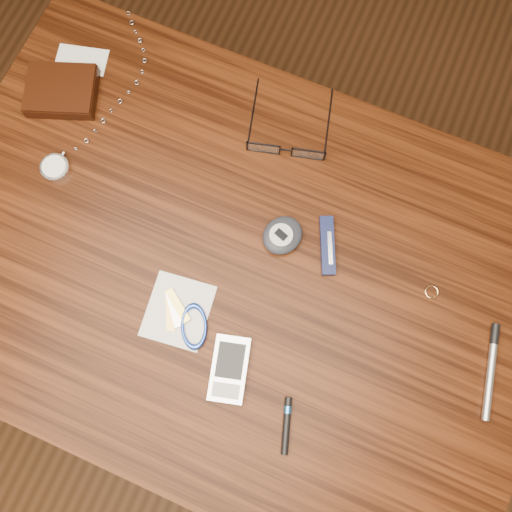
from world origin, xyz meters
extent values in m
plane|color=#472814|center=(0.00, 0.00, 0.00)|extent=(3.80, 3.80, 0.00)
cube|color=#361708|center=(0.00, 0.00, 0.73)|extent=(1.00, 0.70, 0.03)
cylinder|color=#4C2814|center=(-0.45, -0.30, 0.36)|extent=(0.05, 0.05, 0.71)
cylinder|color=#4C2814|center=(0.45, -0.30, 0.36)|extent=(0.05, 0.05, 0.71)
cylinder|color=#4C2814|center=(-0.45, 0.30, 0.36)|extent=(0.05, 0.05, 0.71)
cylinder|color=#4C2814|center=(0.45, 0.30, 0.36)|extent=(0.05, 0.05, 0.71)
cube|color=black|center=(-0.39, 0.16, 0.76)|extent=(0.14, 0.13, 0.02)
cube|color=black|center=(-0.39, 0.16, 0.77)|extent=(0.14, 0.13, 0.00)
cube|color=silver|center=(-0.39, 0.23, 0.75)|extent=(0.10, 0.07, 0.00)
cube|color=black|center=(-0.03, 0.20, 0.76)|extent=(0.05, 0.02, 0.03)
cube|color=white|center=(-0.03, 0.20, 0.76)|extent=(0.05, 0.01, 0.02)
cylinder|color=black|center=(-0.08, 0.25, 0.75)|extent=(0.04, 0.13, 0.00)
cube|color=black|center=(0.04, 0.21, 0.76)|extent=(0.05, 0.02, 0.03)
cube|color=white|center=(0.04, 0.21, 0.76)|extent=(0.05, 0.01, 0.02)
cylinder|color=black|center=(0.05, 0.29, 0.75)|extent=(0.04, 0.13, 0.00)
cube|color=black|center=(0.00, 0.21, 0.77)|extent=(0.02, 0.01, 0.00)
torus|color=tan|center=(0.30, 0.08, 0.75)|extent=(0.03, 0.03, 0.00)
cylinder|color=silver|center=(-0.33, 0.03, 0.76)|extent=(0.05, 0.05, 0.01)
cylinder|color=silver|center=(-0.33, 0.03, 0.76)|extent=(0.04, 0.04, 0.00)
cylinder|color=silver|center=(-0.33, 0.06, 0.76)|extent=(0.01, 0.01, 0.01)
torus|color=silver|center=(-0.32, 0.08, 0.75)|extent=(0.01, 0.01, 0.01)
torus|color=silver|center=(-0.31, 0.10, 0.75)|extent=(0.01, 0.01, 0.00)
torus|color=silver|center=(-0.31, 0.12, 0.75)|extent=(0.01, 0.01, 0.01)
torus|color=silver|center=(-0.30, 0.14, 0.75)|extent=(0.01, 0.01, 0.00)
torus|color=silver|center=(-0.30, 0.16, 0.75)|extent=(0.01, 0.01, 0.01)
torus|color=silver|center=(-0.29, 0.18, 0.75)|extent=(0.01, 0.01, 0.00)
torus|color=silver|center=(-0.29, 0.21, 0.75)|extent=(0.01, 0.00, 0.01)
torus|color=silver|center=(-0.28, 0.23, 0.75)|extent=(0.01, 0.01, 0.00)
torus|color=silver|center=(-0.28, 0.25, 0.75)|extent=(0.01, 0.00, 0.01)
torus|color=silver|center=(-0.29, 0.27, 0.75)|extent=(0.01, 0.01, 0.00)
torus|color=silver|center=(-0.30, 0.29, 0.75)|extent=(0.01, 0.01, 0.01)
torus|color=silver|center=(-0.31, 0.30, 0.75)|extent=(0.01, 0.01, 0.00)
torus|color=silver|center=(-0.33, 0.32, 0.75)|extent=(0.01, 0.01, 0.01)
torus|color=silver|center=(-0.34, 0.33, 0.75)|extent=(0.01, 0.01, 0.00)
torus|color=silver|center=(-0.36, 0.35, 0.75)|extent=(0.01, 0.01, 0.01)
cube|color=silver|center=(0.06, -0.15, 0.76)|extent=(0.08, 0.11, 0.01)
cube|color=black|center=(0.06, -0.14, 0.76)|extent=(0.05, 0.06, 0.00)
cube|color=gray|center=(0.07, -0.18, 0.76)|extent=(0.04, 0.03, 0.00)
ellipsoid|color=#21232C|center=(0.05, 0.07, 0.76)|extent=(0.08, 0.08, 0.02)
cylinder|color=#A1A4A9|center=(0.05, 0.07, 0.77)|extent=(0.04, 0.04, 0.00)
cube|color=black|center=(0.05, 0.07, 0.78)|extent=(0.02, 0.02, 0.00)
cube|color=silver|center=(-0.05, -0.10, 0.75)|extent=(0.11, 0.12, 0.00)
torus|color=#2041B2|center=(-0.02, -0.11, 0.76)|extent=(0.08, 0.08, 0.01)
cube|color=olive|center=(-0.06, -0.11, 0.75)|extent=(0.04, 0.06, 0.00)
cube|color=silver|center=(-0.06, -0.10, 0.75)|extent=(0.05, 0.05, 0.00)
cube|color=olive|center=(-0.05, -0.09, 0.76)|extent=(0.05, 0.04, 0.00)
cube|color=#111B3D|center=(0.12, 0.09, 0.76)|extent=(0.06, 0.10, 0.01)
cube|color=silver|center=(0.13, 0.08, 0.76)|extent=(0.03, 0.05, 0.00)
cylinder|color=#A8A8AD|center=(0.42, 0.00, 0.76)|extent=(0.04, 0.14, 0.01)
cylinder|color=black|center=(0.41, 0.06, 0.76)|extent=(0.02, 0.03, 0.01)
cylinder|color=black|center=(0.17, -0.19, 0.76)|extent=(0.03, 0.08, 0.01)
cylinder|color=#2766AB|center=(0.16, -0.17, 0.76)|extent=(0.01, 0.01, 0.01)
camera|label=1|loc=(0.10, -0.14, 1.52)|focal=35.00mm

